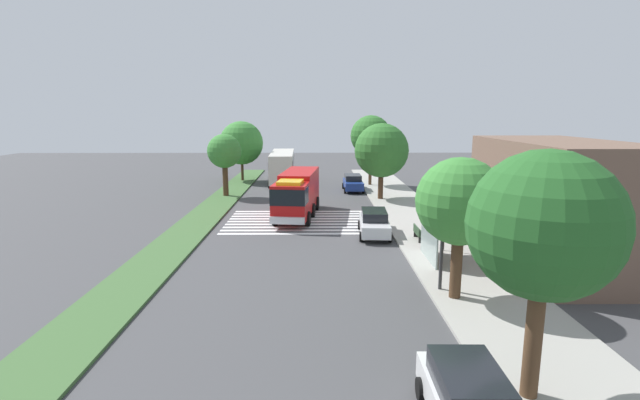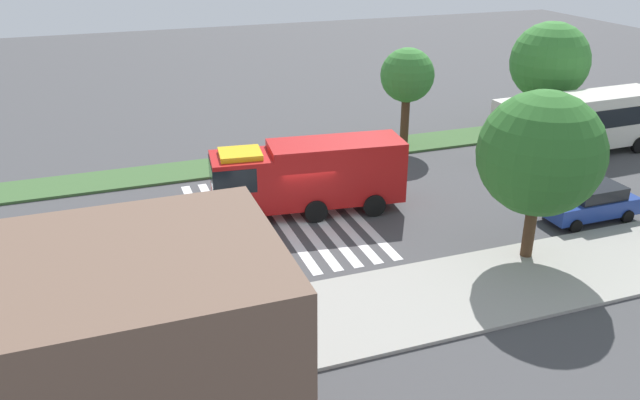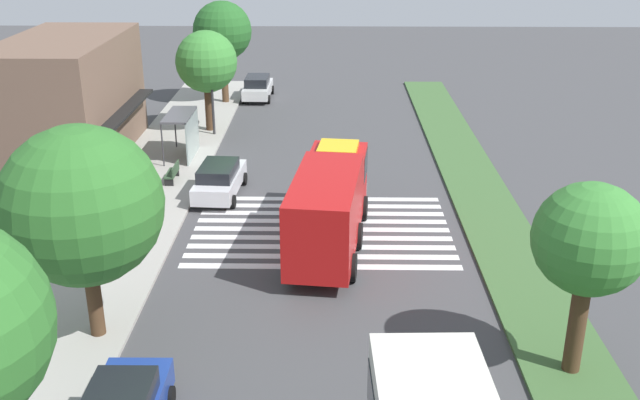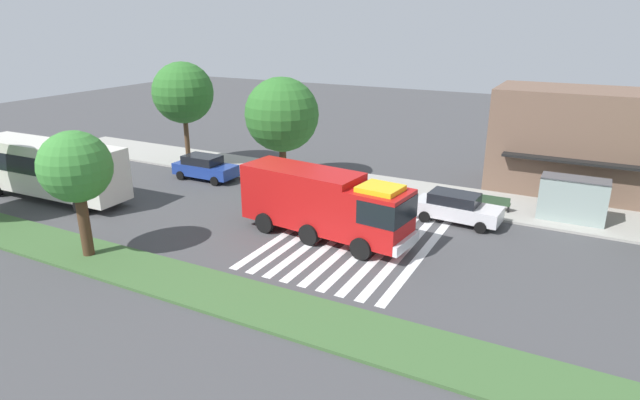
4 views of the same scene
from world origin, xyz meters
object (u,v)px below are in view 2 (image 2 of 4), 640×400
median_tree_far_west (550,61)px  parked_car_west (591,202)px  fire_truck (304,174)px  median_tree_west (407,76)px  parked_car_mid (217,266)px  bus_stop_shelter (55,307)px  bench_near_shelter (185,317)px  transit_bus (579,120)px  sidewalk_tree_west (540,154)px

median_tree_far_west → parked_car_west: bearing=61.3°
fire_truck → median_tree_west: median_tree_west is taller
median_tree_far_west → parked_car_mid: bearing=27.2°
bus_stop_shelter → bench_near_shelter: size_ratio=2.19×
transit_bus → median_tree_west: (9.08, -4.94, 2.29)m
parked_car_west → bench_near_shelter: bearing=7.3°
parked_car_mid → bus_stop_shelter: size_ratio=1.38×
fire_truck → parked_car_mid: (5.36, 5.43, -1.11)m
bus_stop_shelter → sidewalk_tree_west: bearing=-178.6°
bus_stop_shelter → bench_near_shelter: bus_stop_shelter is taller
bus_stop_shelter → median_tree_far_west: size_ratio=0.50×
sidewalk_tree_west → fire_truck: bearing=-46.0°
parked_car_west → bus_stop_shelter: bus_stop_shelter is taller
bench_near_shelter → parked_car_west: bearing=-172.3°
parked_car_west → sidewalk_tree_west: bearing=22.7°
parked_car_mid → sidewalk_tree_west: (-12.73, 2.20, 3.82)m
bench_near_shelter → median_tree_far_west: 31.02m
transit_bus → sidewalk_tree_west: 15.01m
sidewalk_tree_west → median_tree_west: sidewalk_tree_west is taller
parked_car_west → parked_car_mid: parked_car_west is taller
fire_truck → median_tree_west: 12.00m
parked_car_mid → median_tree_west: median_tree_west is taller
transit_bus → parked_car_west: bearing=-127.7°
parked_car_mid → bench_near_shelter: 3.15m
parked_car_west → transit_bus: bearing=-126.3°
bus_stop_shelter → sidewalk_tree_west: (-18.42, -0.45, 2.80)m
transit_bus → sidewalk_tree_west: sidewalk_tree_west is taller
fire_truck → median_tree_west: size_ratio=1.60×
parked_car_mid → sidewalk_tree_west: size_ratio=0.68×
transit_bus → bus_stop_shelter: bearing=-162.1°
parked_car_west → bus_stop_shelter: size_ratio=1.31×
bus_stop_shelter → bench_near_shelter: (-4.00, 0.00, -1.30)m
bus_stop_shelter → median_tree_west: bearing=-142.6°
median_tree_far_west → bus_stop_shelter: bearing=26.8°
bench_near_shelter → sidewalk_tree_west: 15.00m
transit_bus → median_tree_far_west: (-1.33, -4.94, 2.47)m
fire_truck → bus_stop_shelter: (11.04, 8.07, -0.09)m
parked_car_mid → parked_car_west: bearing=-176.6°
bench_near_shelter → median_tree_far_west: bearing=-149.9°
parked_car_west → parked_car_mid: 17.90m
transit_bus → median_tree_far_west: median_tree_far_west is taller
transit_bus → median_tree_west: 10.59m
parked_car_mid → sidewalk_tree_west: sidewalk_tree_west is taller
fire_truck → bus_stop_shelter: bearing=42.6°
fire_truck → parked_car_west: size_ratio=2.10×
parked_car_mid → bus_stop_shelter: bus_stop_shelter is taller
bus_stop_shelter → median_tree_far_west: median_tree_far_west is taller
bus_stop_shelter → median_tree_far_west: (-30.59, -15.44, 2.73)m
bench_near_shelter → median_tree_west: (-16.18, -15.45, 3.85)m
parked_car_west → median_tree_west: size_ratio=0.76×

